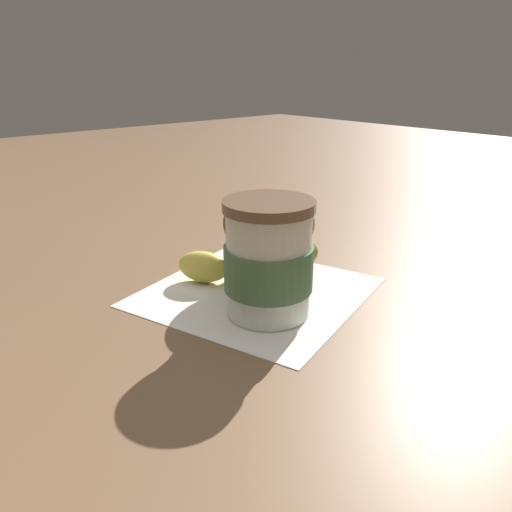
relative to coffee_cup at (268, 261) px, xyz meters
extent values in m
plane|color=brown|center=(0.04, -0.02, -0.06)|extent=(3.00, 3.00, 0.00)
cube|color=white|center=(0.04, -0.02, -0.06)|extent=(0.27, 0.27, 0.00)
cylinder|color=silver|center=(0.00, 0.00, 0.00)|extent=(0.08, 0.08, 0.11)
cylinder|color=brown|center=(0.00, 0.00, 0.06)|extent=(0.09, 0.09, 0.01)
cylinder|color=#4C754C|center=(0.00, 0.00, -0.01)|extent=(0.09, 0.09, 0.04)
cylinder|color=white|center=(0.05, -0.05, -0.04)|extent=(0.08, 0.08, 0.03)
ellipsoid|color=brown|center=(0.05, -0.05, 0.02)|extent=(0.10, 0.10, 0.07)
ellipsoid|color=#D6CC4C|center=(0.10, 0.00, -0.04)|extent=(0.07, 0.06, 0.04)
ellipsoid|color=#D6CC4C|center=(0.07, -0.04, -0.04)|extent=(0.07, 0.08, 0.04)
ellipsoid|color=brown|center=(0.06, -0.10, -0.04)|extent=(0.04, 0.06, 0.04)
camera|label=1|loc=(-0.33, 0.31, 0.18)|focal=35.00mm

